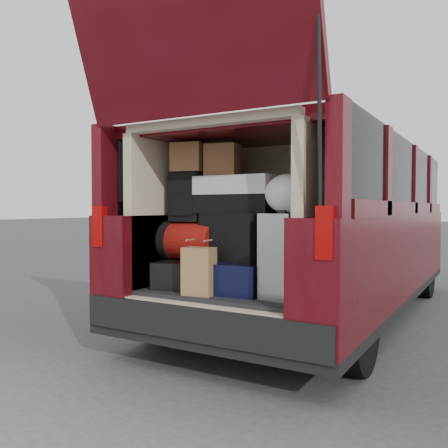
{
  "coord_description": "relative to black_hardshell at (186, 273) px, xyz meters",
  "views": [
    {
      "loc": [
        1.71,
        -2.87,
        1.16
      ],
      "look_at": [
        -0.11,
        0.2,
        1.04
      ],
      "focal_mm": 38.0,
      "sensor_mm": 36.0,
      "label": 1
    }
  ],
  "objects": [
    {
      "name": "black_soft_case",
      "position": [
        0.41,
        0.05,
        0.29
      ],
      "size": [
        0.53,
        0.38,
        0.35
      ],
      "primitive_type": "cube",
      "rotation": [
        0.0,
        0.0,
        -0.18
      ],
      "color": "black",
      "rests_on": "navy_hardshell"
    },
    {
      "name": "grocery_sack_upper",
      "position": [
        0.26,
        0.11,
        0.87
      ],
      "size": [
        0.28,
        0.24,
        0.24
      ],
      "primitive_type": "cube",
      "rotation": [
        0.0,
        0.0,
        0.19
      ],
      "color": "brown",
      "rests_on": "twotone_duffel"
    },
    {
      "name": "ground",
      "position": [
        0.4,
        -0.12,
        -0.65
      ],
      "size": [
        80.0,
        80.0,
        0.0
      ],
      "primitive_type": "plane",
      "color": "#343437",
      "rests_on": "ground"
    },
    {
      "name": "kraft_bag",
      "position": [
        0.29,
        -0.27,
        0.07
      ],
      "size": [
        0.23,
        0.16,
        0.33
      ],
      "primitive_type": "cube",
      "rotation": [
        0.0,
        0.0,
        0.1
      ],
      "color": "olive",
      "rests_on": "load_floor"
    },
    {
      "name": "silver_roller",
      "position": [
        0.86,
        -0.03,
        0.18
      ],
      "size": [
        0.29,
        0.41,
        0.57
      ],
      "primitive_type": "cube",
      "rotation": [
        0.0,
        0.0,
        -0.15
      ],
      "color": "white",
      "rests_on": "load_floor"
    },
    {
      "name": "minivan",
      "position": [
        0.4,
        1.73,
        0.26
      ],
      "size": [
        1.9,
        5.35,
        2.77
      ],
      "color": "black",
      "rests_on": "ground"
    },
    {
      "name": "red_duffel",
      "position": [
        0.03,
        0.03,
        0.25
      ],
      "size": [
        0.48,
        0.33,
        0.3
      ],
      "primitive_type": "cube",
      "rotation": [
        0.0,
        0.0,
        -0.06
      ],
      "color": "maroon",
      "rests_on": "black_hardshell"
    },
    {
      "name": "load_floor",
      "position": [
        0.4,
        0.15,
        -0.38
      ],
      "size": [
        1.24,
        1.05,
        0.55
      ],
      "primitive_type": "cube",
      "color": "black",
      "rests_on": "ground"
    },
    {
      "name": "black_hardshell",
      "position": [
        0.0,
        0.0,
        0.0
      ],
      "size": [
        0.45,
        0.56,
        0.2
      ],
      "primitive_type": "cube",
      "rotation": [
        0.0,
        0.0,
        0.19
      ],
      "color": "black",
      "rests_on": "load_floor"
    },
    {
      "name": "navy_hardshell",
      "position": [
        0.47,
        0.0,
        0.01
      ],
      "size": [
        0.44,
        0.53,
        0.22
      ],
      "primitive_type": "cube",
      "rotation": [
        0.0,
        0.0,
        0.07
      ],
      "color": "black",
      "rests_on": "load_floor"
    },
    {
      "name": "grocery_sack_lower",
      "position": [
        0.01,
        0.03,
        0.89
      ],
      "size": [
        0.27,
        0.24,
        0.22
      ],
      "primitive_type": "cube",
      "rotation": [
        0.0,
        0.0,
        0.19
      ],
      "color": "brown",
      "rests_on": "backpack"
    },
    {
      "name": "plastic_bag_right",
      "position": [
        0.85,
        -0.04,
        0.6
      ],
      "size": [
        0.31,
        0.29,
        0.27
      ],
      "primitive_type": "ellipsoid",
      "rotation": [
        0.0,
        0.0,
        -0.02
      ],
      "color": "white",
      "rests_on": "silver_roller"
    },
    {
      "name": "twotone_duffel",
      "position": [
        0.4,
        0.1,
        0.61
      ],
      "size": [
        0.62,
        0.33,
        0.28
      ],
      "primitive_type": "cube",
      "rotation": [
        0.0,
        0.0,
        -0.03
      ],
      "color": "silver",
      "rests_on": "black_soft_case"
    },
    {
      "name": "backpack",
      "position": [
        -0.01,
        0.04,
        0.59
      ],
      "size": [
        0.27,
        0.17,
        0.38
      ],
      "primitive_type": "cube",
      "rotation": [
        0.0,
        0.0,
        -0.01
      ],
      "color": "black",
      "rests_on": "red_duffel"
    }
  ]
}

